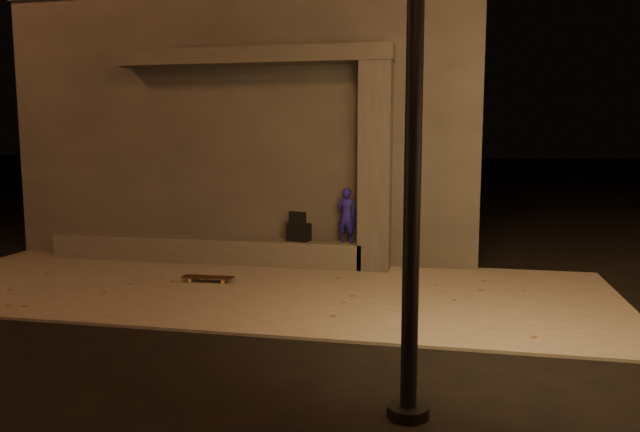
% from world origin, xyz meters
% --- Properties ---
extents(ground, '(120.00, 120.00, 0.00)m').
position_xyz_m(ground, '(0.00, 0.00, 0.00)').
color(ground, black).
rests_on(ground, ground).
extents(sidewalk, '(11.00, 4.40, 0.04)m').
position_xyz_m(sidewalk, '(0.00, 2.00, 0.02)').
color(sidewalk, '#69655C').
rests_on(sidewalk, ground).
extents(building, '(9.00, 5.10, 5.22)m').
position_xyz_m(building, '(-1.00, 6.49, 2.61)').
color(building, '#3C3936').
rests_on(building, ground).
extents(ledge, '(6.00, 0.55, 0.45)m').
position_xyz_m(ledge, '(-1.50, 3.75, 0.27)').
color(ledge, '#4C4945').
rests_on(ledge, sidewalk).
extents(column, '(0.55, 0.55, 3.60)m').
position_xyz_m(column, '(1.70, 3.75, 1.84)').
color(column, '#3C3936').
rests_on(column, sidewalk).
extents(canopy, '(5.00, 0.70, 0.28)m').
position_xyz_m(canopy, '(-0.50, 3.80, 3.78)').
color(canopy, '#3C3936').
rests_on(canopy, column).
extents(skateboarder, '(0.40, 0.31, 0.98)m').
position_xyz_m(skateboarder, '(1.20, 3.75, 0.98)').
color(skateboarder, '#1F179B').
rests_on(skateboarder, ledge).
extents(backpack, '(0.44, 0.36, 0.55)m').
position_xyz_m(backpack, '(0.33, 3.75, 0.68)').
color(backpack, black).
rests_on(backpack, ledge).
extents(skateboard, '(0.84, 0.24, 0.09)m').
position_xyz_m(skateboard, '(-0.80, 2.17, 0.12)').
color(skateboard, black).
rests_on(skateboard, sidewalk).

